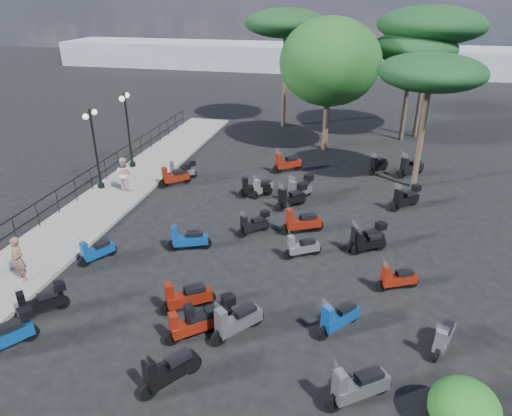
% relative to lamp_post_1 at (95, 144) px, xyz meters
% --- Properties ---
extents(ground, '(120.00, 120.00, 0.00)m').
position_rel_lamp_post_1_xyz_m(ground, '(7.50, -3.78, -2.42)').
color(ground, black).
rests_on(ground, ground).
extents(sidewalk, '(3.00, 30.00, 0.15)m').
position_rel_lamp_post_1_xyz_m(sidewalk, '(1.00, -0.78, -2.35)').
color(sidewalk, slate).
rests_on(sidewalk, ground).
extents(railing, '(0.04, 26.04, 1.10)m').
position_rel_lamp_post_1_xyz_m(railing, '(-0.30, -0.98, -1.53)').
color(railing, black).
rests_on(railing, sidewalk).
extents(lamp_post_1, '(0.37, 1.17, 3.99)m').
position_rel_lamp_post_1_xyz_m(lamp_post_1, '(0.00, 0.00, 0.00)').
color(lamp_post_1, black).
rests_on(lamp_post_1, sidewalk).
extents(lamp_post_2, '(0.49, 1.20, 4.15)m').
position_rel_lamp_post_1_xyz_m(lamp_post_2, '(0.09, 3.22, 0.09)').
color(lamp_post_2, black).
rests_on(lamp_post_2, sidewalk).
extents(woman, '(0.68, 0.55, 1.61)m').
position_rel_lamp_post_1_xyz_m(woman, '(1.62, -7.94, -1.47)').
color(woman, brown).
rests_on(woman, sidewalk).
extents(pedestrian_far, '(0.83, 0.65, 1.69)m').
position_rel_lamp_post_1_xyz_m(pedestrian_far, '(1.33, 0.01, -1.43)').
color(pedestrian_far, beige).
rests_on(pedestrian_far, sidewalk).
extents(scooter_0, '(1.23, 1.28, 1.29)m').
position_rel_lamp_post_1_xyz_m(scooter_0, '(3.41, -9.27, -1.94)').
color(scooter_0, black).
rests_on(scooter_0, ground).
extents(scooter_1, '(1.21, 1.59, 1.46)m').
position_rel_lamp_post_1_xyz_m(scooter_1, '(3.41, -10.89, -1.87)').
color(scooter_1, black).
rests_on(scooter_1, ground).
extents(scooter_2, '(0.90, 1.39, 1.23)m').
position_rel_lamp_post_1_xyz_m(scooter_2, '(3.38, -6.08, -2.00)').
color(scooter_2, black).
rests_on(scooter_2, ground).
extents(scooter_3, '(1.64, 0.85, 1.37)m').
position_rel_lamp_post_1_xyz_m(scooter_3, '(6.39, -4.54, -1.95)').
color(scooter_3, black).
rests_on(scooter_3, ground).
extents(scooter_4, '(1.38, 1.31, 1.38)m').
position_rel_lamp_post_1_xyz_m(scooter_4, '(3.41, 1.48, -1.90)').
color(scooter_4, black).
rests_on(scooter_4, ground).
extents(scooter_5, '(1.47, 0.94, 1.28)m').
position_rel_lamp_post_1_xyz_m(scooter_5, '(3.41, 2.38, -1.94)').
color(scooter_5, black).
rests_on(scooter_5, ground).
extents(scooter_6, '(1.16, 1.55, 1.45)m').
position_rel_lamp_post_1_xyz_m(scooter_6, '(8.36, -11.02, -1.92)').
color(scooter_6, black).
rests_on(scooter_6, ground).
extents(scooter_7, '(1.48, 1.26, 1.42)m').
position_rel_lamp_post_1_xyz_m(scooter_7, '(8.66, -8.82, -1.89)').
color(scooter_7, black).
rests_on(scooter_7, ground).
extents(scooter_8, '(1.54, 1.15, 1.44)m').
position_rel_lamp_post_1_xyz_m(scooter_8, '(7.67, -8.05, -1.93)').
color(scooter_8, black).
rests_on(scooter_8, ground).
extents(scooter_9, '(1.15, 1.18, 1.20)m').
position_rel_lamp_post_1_xyz_m(scooter_9, '(8.56, -2.67, -1.97)').
color(scooter_9, black).
rests_on(scooter_9, ground).
extents(scooter_10, '(1.56, 0.97, 1.37)m').
position_rel_lamp_post_1_xyz_m(scooter_10, '(7.73, 0.97, -1.95)').
color(scooter_10, black).
rests_on(scooter_10, ground).
extents(scooter_11, '(1.52, 1.26, 1.48)m').
position_rel_lamp_post_1_xyz_m(scooter_11, '(8.68, 4.71, -1.91)').
color(scooter_11, black).
rests_on(scooter_11, ground).
extents(scooter_12, '(1.33, 1.17, 1.33)m').
position_rel_lamp_post_1_xyz_m(scooter_12, '(8.25, -9.24, -1.96)').
color(scooter_12, black).
rests_on(scooter_12, ground).
extents(scooter_13, '(1.37, 0.91, 1.23)m').
position_rel_lamp_post_1_xyz_m(scooter_13, '(10.74, -4.05, -2.00)').
color(scooter_13, black).
rests_on(scooter_13, ground).
extents(scooter_14, '(1.70, 1.00, 1.47)m').
position_rel_lamp_post_1_xyz_m(scooter_14, '(10.46, -2.18, -1.92)').
color(scooter_14, black).
rests_on(scooter_14, ground).
extents(scooter_15, '(1.27, 1.41, 1.38)m').
position_rel_lamp_post_1_xyz_m(scooter_15, '(9.67, 0.17, -1.91)').
color(scooter_15, black).
rests_on(scooter_15, ground).
extents(scooter_16, '(0.82, 1.43, 1.23)m').
position_rel_lamp_post_1_xyz_m(scooter_16, '(8.06, 1.23, -2.00)').
color(scooter_16, black).
rests_on(scooter_16, ground).
extents(scooter_18, '(1.25, 1.55, 1.49)m').
position_rel_lamp_post_1_xyz_m(scooter_18, '(9.51, -8.82, -1.91)').
color(scooter_18, black).
rests_on(scooter_18, ground).
extents(scooter_19, '(1.17, 1.41, 1.37)m').
position_rel_lamp_post_1_xyz_m(scooter_19, '(12.37, -7.94, -1.95)').
color(scooter_19, black).
rests_on(scooter_19, ground).
extents(scooter_20, '(1.46, 1.18, 1.37)m').
position_rel_lamp_post_1_xyz_m(scooter_20, '(13.11, -2.90, -1.91)').
color(scooter_20, black).
rests_on(scooter_20, ground).
extents(scooter_21, '(1.11, 1.69, 1.48)m').
position_rel_lamp_post_1_xyz_m(scooter_21, '(9.92, 1.09, -1.87)').
color(scooter_21, black).
rests_on(scooter_21, ground).
extents(scooter_22, '(1.03, 1.38, 1.29)m').
position_rel_lamp_post_1_xyz_m(scooter_22, '(13.60, 5.69, -1.98)').
color(scooter_22, black).
rests_on(scooter_22, ground).
extents(scooter_23, '(1.59, 1.21, 1.49)m').
position_rel_lamp_post_1_xyz_m(scooter_23, '(13.00, -10.48, -1.91)').
color(scooter_23, black).
rests_on(scooter_23, ground).
extents(scooter_24, '(0.76, 1.46, 1.22)m').
position_rel_lamp_post_1_xyz_m(scooter_24, '(15.27, -8.07, -2.00)').
color(scooter_24, black).
rests_on(scooter_24, ground).
extents(scooter_25, '(1.45, 0.84, 1.25)m').
position_rel_lamp_post_1_xyz_m(scooter_25, '(14.14, -5.39, -1.99)').
color(scooter_25, black).
rests_on(scooter_25, ground).
extents(scooter_26, '(1.33, 0.95, 1.22)m').
position_rel_lamp_post_1_xyz_m(scooter_26, '(13.17, -3.14, -2.00)').
color(scooter_26, black).
rests_on(scooter_26, ground).
extents(scooter_27, '(1.34, 1.33, 1.37)m').
position_rel_lamp_post_1_xyz_m(scooter_27, '(14.81, 1.31, -1.91)').
color(scooter_27, black).
rests_on(scooter_27, ground).
extents(scooter_28, '(1.42, 1.38, 1.48)m').
position_rel_lamp_post_1_xyz_m(scooter_28, '(15.30, 5.56, -1.91)').
color(scooter_28, black).
rests_on(scooter_28, ground).
extents(broadleaf_tree, '(6.01, 6.01, 7.91)m').
position_rel_lamp_post_1_xyz_m(broadleaf_tree, '(10.31, 9.27, 2.92)').
color(broadleaf_tree, '#38281E').
rests_on(broadleaf_tree, ground).
extents(pine_0, '(6.71, 6.71, 8.39)m').
position_rel_lamp_post_1_xyz_m(pine_0, '(16.15, 13.50, 4.77)').
color(pine_0, '#38281E').
rests_on(pine_0, ground).
extents(pine_1, '(5.41, 5.41, 6.87)m').
position_rel_lamp_post_1_xyz_m(pine_1, '(15.17, 12.48, 3.47)').
color(pine_1, '#38281E').
rests_on(pine_1, ground).
extents(pine_2, '(5.63, 5.63, 8.15)m').
position_rel_lamp_post_1_xyz_m(pine_2, '(6.79, 14.08, 4.71)').
color(pine_2, '#38281E').
rests_on(pine_2, ground).
extents(pine_3, '(4.98, 4.98, 6.62)m').
position_rel_lamp_post_1_xyz_m(pine_3, '(15.39, 4.08, 3.29)').
color(pine_3, '#38281E').
rests_on(pine_3, ground).
extents(shrub_near, '(1.58, 1.58, 1.34)m').
position_rel_lamp_post_1_xyz_m(shrub_near, '(15.33, -10.72, -1.75)').
color(shrub_near, '#144A16').
rests_on(shrub_near, ground).
extents(distant_hills, '(70.00, 8.00, 3.00)m').
position_rel_lamp_post_1_xyz_m(distant_hills, '(7.50, 41.22, -0.92)').
color(distant_hills, gray).
rests_on(distant_hills, ground).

